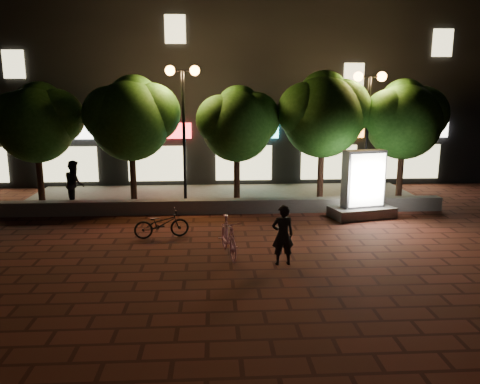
{
  "coord_description": "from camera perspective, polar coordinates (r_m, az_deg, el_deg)",
  "views": [
    {
      "loc": [
        -0.41,
        -12.47,
        4.26
      ],
      "look_at": [
        0.4,
        1.5,
        1.3
      ],
      "focal_mm": 34.91,
      "sensor_mm": 36.0,
      "label": 1
    }
  ],
  "objects": [
    {
      "name": "tree_far_left",
      "position": [
        19.11,
        -23.55,
        8.07
      ],
      "size": [
        3.36,
        2.8,
        4.63
      ],
      "color": "#311B13",
      "rests_on": "sidewalk"
    },
    {
      "name": "ad_kiosk",
      "position": [
        16.78,
        14.77,
        0.18
      ],
      "size": [
        2.37,
        1.56,
        2.36
      ],
      "color": "slate",
      "rests_on": "ground"
    },
    {
      "name": "building_block",
      "position": [
        25.48,
        -2.47,
        13.6
      ],
      "size": [
        28.0,
        8.12,
        11.3
      ],
      "color": "black",
      "rests_on": "ground"
    },
    {
      "name": "ground",
      "position": [
        13.19,
        -1.35,
        -6.89
      ],
      "size": [
        80.0,
        80.0,
        0.0
      ],
      "primitive_type": "plane",
      "color": "#56241B",
      "rests_on": "ground"
    },
    {
      "name": "tree_right",
      "position": [
        18.45,
        10.21,
        9.61
      ],
      "size": [
        3.72,
        3.1,
        5.07
      ],
      "color": "#311B13",
      "rests_on": "sidewalk"
    },
    {
      "name": "street_lamp_left",
      "position": [
        17.71,
        -6.97,
        11.12
      ],
      "size": [
        1.26,
        0.36,
        5.18
      ],
      "color": "black",
      "rests_on": "sidewalk"
    },
    {
      "name": "scooter_parked",
      "position": [
        14.21,
        -9.57,
        -3.85
      ],
      "size": [
        1.72,
        0.89,
        0.86
      ],
      "primitive_type": "imported",
      "rotation": [
        0.0,
        0.0,
        1.78
      ],
      "color": "black",
      "rests_on": "ground"
    },
    {
      "name": "tree_mid",
      "position": [
        17.99,
        -0.24,
        8.63
      ],
      "size": [
        3.24,
        2.7,
        4.5
      ],
      "color": "#311B13",
      "rests_on": "sidewalk"
    },
    {
      "name": "scooter_pink",
      "position": [
        12.44,
        -1.41,
        -5.49
      ],
      "size": [
        0.8,
        1.82,
        1.06
      ],
      "primitive_type": "imported",
      "rotation": [
        0.0,
        0.0,
        0.18
      ],
      "color": "#EC9FC0",
      "rests_on": "ground"
    },
    {
      "name": "pedestrian",
      "position": [
        18.53,
        -19.56,
        0.99
      ],
      "size": [
        0.94,
        1.04,
        1.75
      ],
      "primitive_type": "imported",
      "rotation": [
        0.0,
        0.0,
        1.96
      ],
      "color": "black",
      "rests_on": "sidewalk"
    },
    {
      "name": "street_lamp_right",
      "position": [
        18.64,
        15.44,
        10.41
      ],
      "size": [
        1.26,
        0.36,
        4.98
      ],
      "color": "black",
      "rests_on": "sidewalk"
    },
    {
      "name": "retaining_wall",
      "position": [
        16.96,
        -1.83,
        -1.73
      ],
      "size": [
        16.0,
        0.45,
        0.5
      ],
      "primitive_type": "cube",
      "color": "slate",
      "rests_on": "ground"
    },
    {
      "name": "sidewalk",
      "position": [
        19.44,
        -2.02,
        -0.59
      ],
      "size": [
        16.0,
        5.0,
        0.08
      ],
      "primitive_type": "cube",
      "color": "slate",
      "rests_on": "ground"
    },
    {
      "name": "tree_far_right",
      "position": [
        19.45,
        19.5,
        8.65
      ],
      "size": [
        3.48,
        2.9,
        4.76
      ],
      "color": "#311B13",
      "rests_on": "sidewalk"
    },
    {
      "name": "tree_left",
      "position": [
        18.21,
        -13.06,
        9.08
      ],
      "size": [
        3.6,
        3.0,
        4.89
      ],
      "color": "#311B13",
      "rests_on": "sidewalk"
    },
    {
      "name": "rider",
      "position": [
        11.8,
        5.25,
        -5.26
      ],
      "size": [
        0.6,
        0.43,
        1.55
      ],
      "primitive_type": "imported",
      "rotation": [
        0.0,
        0.0,
        3.24
      ],
      "color": "black",
      "rests_on": "ground"
    }
  ]
}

